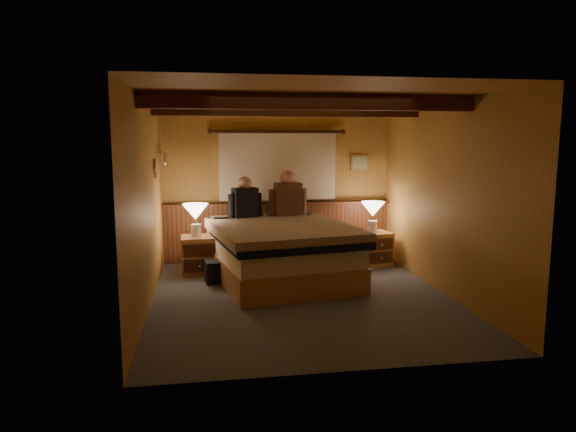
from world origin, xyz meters
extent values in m
plane|color=#484D56|center=(0.00, 0.00, 0.00)|extent=(4.20, 4.20, 0.00)
plane|color=#BF8347|center=(0.00, 0.00, 2.40)|extent=(4.20, 4.20, 0.00)
plane|color=gold|center=(0.00, 2.10, 1.20)|extent=(3.60, 0.00, 3.60)
plane|color=gold|center=(-1.80, 0.00, 1.20)|extent=(0.00, 4.20, 4.20)
plane|color=gold|center=(1.80, 0.00, 1.20)|extent=(0.00, 4.20, 4.20)
plane|color=gold|center=(0.00, -2.10, 1.20)|extent=(3.60, 0.00, 3.60)
cube|color=brown|center=(0.00, 2.04, 0.45)|extent=(3.60, 0.12, 0.90)
cube|color=brown|center=(0.00, 1.98, 0.92)|extent=(3.60, 0.22, 0.04)
cylinder|color=#442311|center=(0.00, 2.02, 2.05)|extent=(2.10, 0.05, 0.05)
sphere|color=#442311|center=(-1.05, 2.02, 2.05)|extent=(0.08, 0.08, 0.08)
sphere|color=#442311|center=(1.05, 2.02, 2.05)|extent=(0.08, 0.08, 0.08)
cube|color=white|center=(0.00, 2.03, 1.50)|extent=(1.85, 0.08, 1.05)
cube|color=#442311|center=(0.00, -0.60, 2.31)|extent=(3.60, 0.15, 0.16)
cube|color=#442311|center=(0.00, 0.90, 2.31)|extent=(3.60, 0.15, 0.16)
cylinder|color=silver|center=(-1.74, 1.60, 1.75)|extent=(0.03, 0.55, 0.03)
torus|color=silver|center=(-1.71, 1.45, 1.63)|extent=(0.01, 0.21, 0.21)
torus|color=silver|center=(-1.71, 1.68, 1.63)|extent=(0.01, 0.21, 0.21)
cube|color=tan|center=(1.35, 2.08, 1.55)|extent=(0.30, 0.03, 0.25)
cube|color=beige|center=(1.35, 2.06, 1.55)|extent=(0.24, 0.01, 0.19)
cube|color=tan|center=(-0.15, 0.87, 0.17)|extent=(2.03, 2.48, 0.33)
cube|color=silver|center=(-0.15, 0.87, 0.47)|extent=(1.98, 2.43, 0.27)
cube|color=black|center=(-0.10, 0.59, 0.63)|extent=(2.01, 2.05, 0.09)
cube|color=tan|center=(-0.12, 0.74, 0.71)|extent=(2.09, 2.28, 0.13)
cube|color=silver|center=(-0.71, 1.65, 0.69)|extent=(0.72, 0.49, 0.18)
cube|color=silver|center=(0.12, 1.80, 0.69)|extent=(0.72, 0.49, 0.18)
cube|color=tan|center=(-1.25, 1.35, 0.27)|extent=(0.52, 0.47, 0.55)
cube|color=brown|center=(-1.24, 1.13, 0.38)|extent=(0.45, 0.04, 0.19)
cube|color=brown|center=(-1.24, 1.13, 0.16)|extent=(0.45, 0.04, 0.19)
cylinder|color=silver|center=(-1.24, 1.13, 0.38)|extent=(0.03, 0.03, 0.03)
cylinder|color=silver|center=(-1.24, 1.13, 0.16)|extent=(0.03, 0.03, 0.03)
cube|color=tan|center=(1.42, 1.45, 0.26)|extent=(0.54, 0.51, 0.51)
cube|color=brown|center=(1.46, 1.25, 0.36)|extent=(0.42, 0.11, 0.18)
cube|color=brown|center=(1.46, 1.25, 0.15)|extent=(0.42, 0.11, 0.18)
cylinder|color=silver|center=(1.46, 1.25, 0.36)|extent=(0.04, 0.04, 0.03)
cylinder|color=silver|center=(1.46, 1.25, 0.15)|extent=(0.04, 0.04, 0.03)
cylinder|color=silver|center=(-1.29, 1.30, 0.64)|extent=(0.14, 0.14, 0.18)
cylinder|color=silver|center=(-1.29, 1.30, 0.76)|extent=(0.02, 0.02, 0.10)
cone|color=#FFEAC6|center=(-1.29, 1.30, 0.91)|extent=(0.37, 0.37, 0.22)
cylinder|color=silver|center=(1.38, 1.45, 0.60)|extent=(0.14, 0.14, 0.18)
cylinder|color=silver|center=(1.38, 1.45, 0.72)|extent=(0.02, 0.02, 0.10)
cone|color=#FFEAC6|center=(1.38, 1.45, 0.87)|extent=(0.36, 0.36, 0.22)
cube|color=black|center=(-0.56, 1.57, 0.98)|extent=(0.40, 0.31, 0.47)
cylinder|color=black|center=(-0.76, 1.50, 0.94)|extent=(0.11, 0.11, 0.38)
cylinder|color=black|center=(-0.36, 1.63, 0.94)|extent=(0.11, 0.11, 0.38)
sphere|color=tan|center=(-0.56, 1.57, 1.28)|extent=(0.21, 0.21, 0.21)
cube|color=#462C1C|center=(0.10, 1.67, 1.01)|extent=(0.42, 0.26, 0.53)
cylinder|color=#462C1C|center=(-0.13, 1.65, 0.97)|extent=(0.13, 0.13, 0.42)
cylinder|color=#462C1C|center=(0.33, 1.68, 0.97)|extent=(0.13, 0.13, 0.42)
sphere|color=tan|center=(0.10, 1.67, 1.35)|extent=(0.23, 0.23, 0.23)
cube|color=black|center=(-0.91, 0.83, 0.15)|extent=(0.53, 0.36, 0.30)
cylinder|color=black|center=(-0.91, 0.83, 0.32)|extent=(0.12, 0.31, 0.08)
camera|label=1|loc=(-1.12, -6.02, 1.91)|focal=32.00mm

